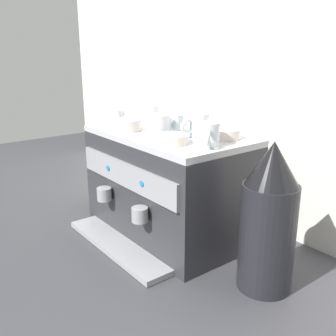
{
  "coord_description": "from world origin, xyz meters",
  "views": [
    {
      "loc": [
        1.13,
        -0.88,
        0.71
      ],
      "look_at": [
        0.0,
        0.0,
        0.27
      ],
      "focal_mm": 41.47,
      "sensor_mm": 36.0,
      "label": 1
    }
  ],
  "objects": [
    {
      "name": "ceramic_bowl_0",
      "position": [
        -0.12,
        -0.1,
        0.43
      ],
      "size": [
        0.1,
        0.1,
        0.04
      ],
      "color": "beige",
      "rests_on": "espresso_machine"
    },
    {
      "name": "ceramic_cup_5",
      "position": [
        0.02,
        0.01,
        0.44
      ],
      "size": [
        0.08,
        0.1,
        0.07
      ],
      "color": "silver",
      "rests_on": "espresso_machine"
    },
    {
      "name": "ceramic_cup_2",
      "position": [
        0.13,
        0.04,
        0.45
      ],
      "size": [
        0.07,
        0.12,
        0.08
      ],
      "color": "silver",
      "rests_on": "espresso_machine"
    },
    {
      "name": "ceramic_cup_3",
      "position": [
        -0.21,
        0.07,
        0.44
      ],
      "size": [
        0.11,
        0.07,
        0.07
      ],
      "color": "silver",
      "rests_on": "espresso_machine"
    },
    {
      "name": "ceramic_bowl_2",
      "position": [
        0.21,
        0.09,
        0.43
      ],
      "size": [
        0.1,
        0.1,
        0.04
      ],
      "color": "beige",
      "rests_on": "espresso_machine"
    },
    {
      "name": "ceramic_cup_4",
      "position": [
        -0.24,
        -0.07,
        0.44
      ],
      "size": [
        0.08,
        0.08,
        0.06
      ],
      "color": "silver",
      "rests_on": "espresso_machine"
    },
    {
      "name": "espresso_machine",
      "position": [
        0.0,
        -0.01,
        0.2
      ],
      "size": [
        0.64,
        0.48,
        0.41
      ],
      "color": "#2D2D33",
      "rests_on": "ground_plane"
    },
    {
      "name": "ground_plane",
      "position": [
        0.0,
        0.0,
        0.0
      ],
      "size": [
        4.0,
        4.0,
        0.0
      ],
      "primitive_type": "plane",
      "color": "#38383D"
    },
    {
      "name": "coffee_grinder",
      "position": [
        0.48,
        0.0,
        0.23
      ],
      "size": [
        0.17,
        0.17,
        0.46
      ],
      "color": "black",
      "rests_on": "ground_plane"
    },
    {
      "name": "ceramic_bowl_3",
      "position": [
        0.15,
        -0.1,
        0.42
      ],
      "size": [
        0.11,
        0.11,
        0.03
      ],
      "color": "beige",
      "rests_on": "espresso_machine"
    },
    {
      "name": "milk_pitcher",
      "position": [
        -0.49,
        -0.03,
        0.07
      ],
      "size": [
        0.11,
        0.11,
        0.14
      ],
      "primitive_type": "cylinder",
      "color": "#B7B7BC",
      "rests_on": "ground_plane"
    },
    {
      "name": "tiled_backsplash_wall",
      "position": [
        0.0,
        0.35,
        0.53
      ],
      "size": [
        2.8,
        0.03,
        1.06
      ],
      "primitive_type": "cube",
      "color": "silver",
      "rests_on": "ground_plane"
    },
    {
      "name": "ceramic_cup_1",
      "position": [
        0.04,
        -0.07,
        0.45
      ],
      "size": [
        0.08,
        0.12,
        0.08
      ],
      "color": "silver",
      "rests_on": "espresso_machine"
    },
    {
      "name": "ceramic_cup_0",
      "position": [
        0.25,
        -0.03,
        0.45
      ],
      "size": [
        0.09,
        0.09,
        0.08
      ],
      "color": "silver",
      "rests_on": "espresso_machine"
    },
    {
      "name": "ceramic_bowl_1",
      "position": [
        -0.1,
        0.08,
        0.43
      ],
      "size": [
        0.1,
        0.1,
        0.04
      ],
      "color": "beige",
      "rests_on": "espresso_machine"
    }
  ]
}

